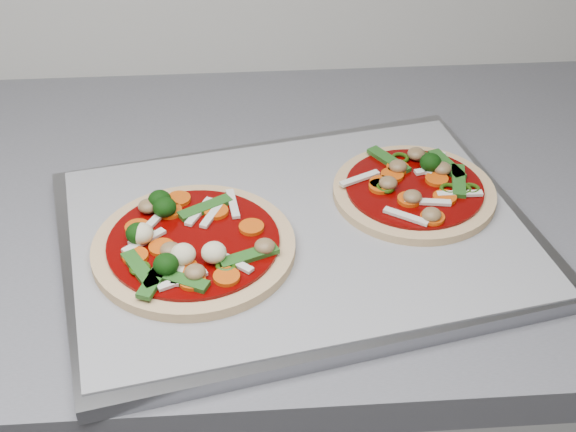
{
  "coord_description": "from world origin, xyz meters",
  "views": [
    {
      "loc": [
        -0.18,
        0.58,
        1.42
      ],
      "look_at": [
        -0.13,
        1.22,
        0.93
      ],
      "focal_mm": 50.0,
      "sensor_mm": 36.0,
      "label": 1
    }
  ],
  "objects": [
    {
      "name": "parchment",
      "position": [
        -0.12,
        1.22,
        0.92
      ],
      "size": [
        0.51,
        0.41,
        0.0
      ],
      "primitive_type": "cube",
      "rotation": [
        0.0,
        0.0,
        0.19
      ],
      "color": "gray",
      "rests_on": "baking_tray"
    },
    {
      "name": "baking_tray",
      "position": [
        -0.12,
        1.22,
        0.91
      ],
      "size": [
        0.54,
        0.44,
        0.02
      ],
      "primitive_type": "cube",
      "rotation": [
        0.0,
        0.0,
        0.21
      ],
      "color": "gray",
      "rests_on": "countertop"
    },
    {
      "name": "countertop",
      "position": [
        0.0,
        1.3,
        0.88
      ],
      "size": [
        3.6,
        0.6,
        0.04
      ],
      "primitive_type": "cube",
      "color": "slate",
      "rests_on": "base_cabinet"
    },
    {
      "name": "pizza_right",
      "position": [
        0.01,
        1.27,
        0.93
      ],
      "size": [
        0.24,
        0.24,
        0.03
      ],
      "rotation": [
        0.0,
        0.0,
        0.63
      ],
      "color": "tan",
      "rests_on": "parchment"
    },
    {
      "name": "pizza_left",
      "position": [
        -0.23,
        1.18,
        0.93
      ],
      "size": [
        0.26,
        0.26,
        0.03
      ],
      "rotation": [
        0.0,
        0.0,
        0.36
      ],
      "color": "tan",
      "rests_on": "parchment"
    }
  ]
}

